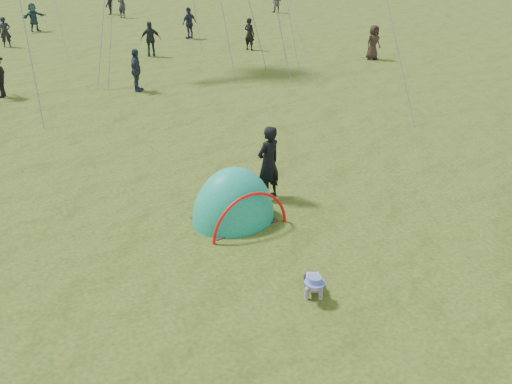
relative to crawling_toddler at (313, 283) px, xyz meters
name	(u,v)px	position (x,y,z in m)	size (l,w,h in m)	color
ground	(321,289)	(0.23, 0.11, -0.26)	(140.00, 140.00, 0.00)	#1D3C0E
crawling_toddler	(313,283)	(0.00, 0.00, 0.00)	(0.48, 0.69, 0.53)	black
popup_tent	(234,220)	(-0.20, 3.30, -0.26)	(1.95, 1.61, 2.53)	#0E7447
standing_adult	(268,163)	(1.02, 4.02, 0.66)	(0.67, 0.44, 1.84)	black
crowd_person_0	(249,34)	(8.02, 20.98, 0.57)	(0.61, 0.40, 1.67)	black
crowd_person_2	(151,39)	(2.81, 21.55, 0.60)	(1.01, 0.42, 1.73)	#1C252B
crowd_person_6	(122,5)	(4.40, 35.47, 0.62)	(0.64, 0.42, 1.76)	#282730
crowd_person_8	(136,70)	(0.51, 15.17, 0.58)	(0.99, 0.41, 1.69)	#263242
crowd_person_9	(109,2)	(3.89, 37.52, 0.63)	(1.15, 0.66, 1.78)	black
crowd_person_10	(373,42)	(12.63, 16.26, 0.58)	(0.82, 0.53, 1.68)	black
crowd_person_11	(33,17)	(-1.90, 31.96, 0.60)	(1.60, 0.51, 1.72)	#264049
crowd_person_12	(5,32)	(-3.78, 27.25, 0.54)	(0.58, 0.38, 1.60)	black
crowd_person_13	(277,2)	(15.64, 33.11, 0.57)	(0.81, 0.63, 1.66)	#40312F
crowd_person_14	(189,23)	(6.18, 25.52, 0.63)	(1.05, 0.44, 1.78)	#202739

